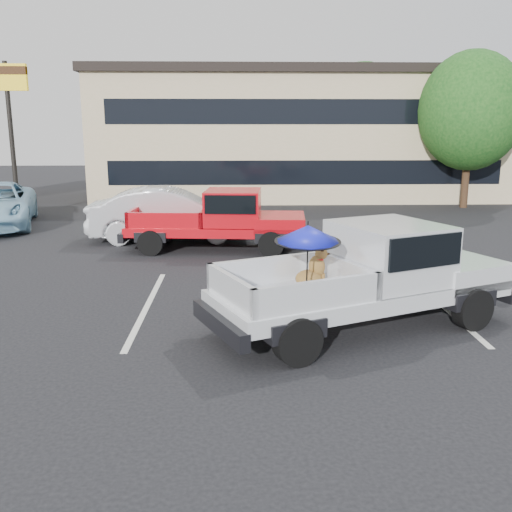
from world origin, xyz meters
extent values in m
plane|color=black|center=(0.00, 0.00, 0.00)|extent=(90.00, 90.00, 0.00)
cube|color=silver|center=(-3.00, 2.00, 0.00)|extent=(0.12, 5.00, 0.01)
cube|color=silver|center=(3.00, 2.00, 0.00)|extent=(0.12, 5.00, 0.01)
cube|color=#C5B383|center=(2.00, 21.00, 3.00)|extent=(20.00, 8.00, 6.00)
cube|color=black|center=(2.00, 21.00, 6.10)|extent=(20.40, 8.40, 0.40)
cube|color=black|center=(2.00, 17.02, 1.50)|extent=(18.00, 0.08, 1.10)
cube|color=black|center=(2.00, 17.02, 4.20)|extent=(18.00, 0.08, 1.10)
cylinder|color=black|center=(-10.00, 14.00, 3.00)|extent=(0.18, 0.18, 6.00)
cube|color=yellow|center=(-10.00, 14.00, 5.40)|extent=(1.60, 0.18, 1.00)
cube|color=#381E0C|center=(-10.00, 14.00, 5.65)|extent=(1.60, 0.22, 0.30)
cylinder|color=#332114|center=(9.00, 16.00, 1.36)|extent=(0.32, 0.32, 2.73)
ellipsoid|color=#134515|center=(9.00, 16.00, 4.22)|extent=(4.46, 4.46, 5.13)
cylinder|color=#332114|center=(6.00, 24.00, 1.43)|extent=(0.32, 0.32, 2.86)
ellipsoid|color=#134515|center=(6.00, 24.00, 4.42)|extent=(4.68, 4.68, 5.38)
cylinder|color=black|center=(-0.26, -1.02, 0.38)|extent=(0.81, 0.56, 0.76)
cylinder|color=black|center=(-1.00, 0.66, 0.38)|extent=(0.81, 0.56, 0.76)
cylinder|color=black|center=(3.03, 0.44, 0.38)|extent=(0.81, 0.56, 0.76)
cylinder|color=black|center=(2.29, 2.12, 0.38)|extent=(0.81, 0.56, 0.76)
cube|color=silver|center=(1.06, 0.57, 0.67)|extent=(5.71, 3.94, 0.28)
cube|color=silver|center=(2.89, 1.38, 0.88)|extent=(2.15, 2.36, 0.46)
cube|color=black|center=(3.58, 1.69, 0.50)|extent=(0.98, 1.87, 0.30)
cube|color=black|center=(-1.45, -0.54, 0.50)|extent=(0.96, 1.86, 0.28)
cube|color=silver|center=(1.56, 0.80, 1.35)|extent=(2.25, 2.35, 1.05)
cube|color=black|center=(1.56, 0.80, 1.55)|extent=(2.16, 2.38, 0.55)
cube|color=black|center=(-0.26, -0.01, 0.73)|extent=(2.85, 2.61, 0.10)
cube|color=silver|center=(-0.62, 0.78, 1.03)|extent=(2.14, 1.02, 0.50)
cube|color=silver|center=(0.09, -0.81, 1.03)|extent=(2.14, 1.02, 0.50)
cube|color=silver|center=(-1.27, -0.46, 1.03)|extent=(0.84, 1.72, 0.50)
cube|color=silver|center=(0.74, 0.43, 1.03)|extent=(0.84, 1.72, 0.50)
ellipsoid|color=brown|center=(0.10, 0.58, 0.94)|extent=(0.58, 0.54, 0.31)
cylinder|color=brown|center=(0.36, 0.61, 0.90)|extent=(0.07, 0.07, 0.23)
cylinder|color=brown|center=(0.30, 0.75, 0.90)|extent=(0.07, 0.07, 0.23)
ellipsoid|color=brown|center=(0.25, 0.64, 1.13)|extent=(0.38, 0.36, 0.42)
cylinder|color=red|center=(0.27, 0.65, 1.26)|extent=(0.20, 0.20, 0.04)
sphere|color=brown|center=(0.33, 0.68, 1.36)|extent=(0.22, 0.22, 0.22)
cone|color=black|center=(0.44, 0.73, 1.34)|extent=(0.18, 0.16, 0.11)
cone|color=black|center=(0.33, 0.62, 1.48)|extent=(0.08, 0.08, 0.12)
cone|color=black|center=(0.29, 0.72, 1.48)|extent=(0.08, 0.08, 0.12)
cylinder|color=brown|center=(-0.06, 0.51, 0.84)|extent=(0.28, 0.05, 0.09)
cylinder|color=black|center=(0.00, 0.01, 1.31)|extent=(0.02, 0.10, 1.05)
cone|color=#171DC9|center=(0.00, 0.01, 1.85)|extent=(1.10, 1.12, 0.36)
cylinder|color=black|center=(0.00, 0.01, 2.01)|extent=(0.02, 0.02, 0.10)
cylinder|color=black|center=(0.00, 0.01, 1.72)|extent=(1.10, 1.10, 0.09)
cylinder|color=black|center=(-3.61, 6.68, 0.36)|extent=(0.74, 0.32, 0.72)
cylinder|color=black|center=(-3.46, 8.41, 0.36)|extent=(0.74, 0.32, 0.72)
cylinder|color=black|center=(-0.22, 6.40, 0.36)|extent=(0.74, 0.32, 0.72)
cylinder|color=black|center=(-0.08, 8.13, 0.36)|extent=(0.74, 0.32, 0.72)
cube|color=red|center=(-1.80, 7.40, 0.63)|extent=(5.21, 2.23, 0.26)
cube|color=red|center=(0.08, 7.24, 0.83)|extent=(1.56, 1.92, 0.43)
cube|color=black|center=(0.79, 7.19, 0.47)|extent=(0.34, 1.86, 0.28)
cube|color=black|center=(-4.38, 7.62, 0.47)|extent=(0.32, 1.86, 0.26)
cube|color=red|center=(-1.28, 7.36, 1.27)|extent=(1.69, 1.86, 0.99)
cube|color=black|center=(-1.28, 7.36, 1.46)|extent=(1.56, 1.94, 0.52)
cube|color=black|center=(-3.16, 7.52, 0.69)|extent=(2.31, 1.91, 0.09)
cube|color=red|center=(-3.09, 8.33, 0.97)|extent=(2.17, 0.27, 0.47)
cube|color=red|center=(-3.23, 6.70, 0.97)|extent=(2.17, 0.27, 0.47)
cube|color=red|center=(-4.19, 7.60, 0.97)|extent=(0.24, 1.74, 0.47)
cube|color=red|center=(-2.12, 7.43, 0.97)|extent=(0.24, 1.74, 0.47)
imported|color=#B5B8BC|center=(-3.27, 8.86, 0.84)|extent=(5.16, 1.97, 1.68)
camera|label=1|loc=(-1.15, -9.13, 3.56)|focal=40.00mm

